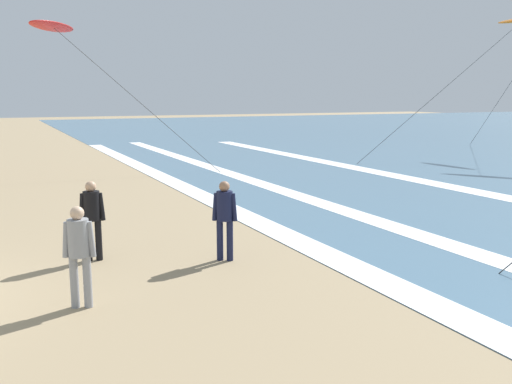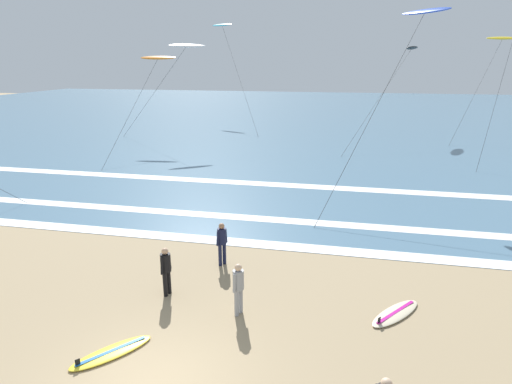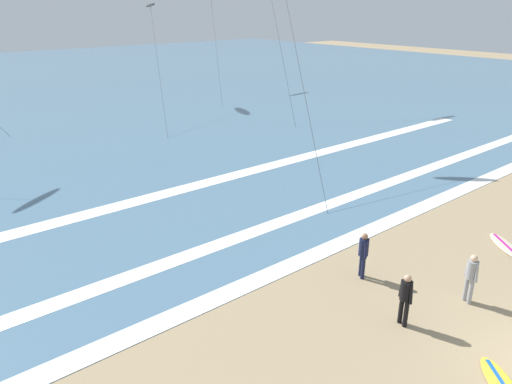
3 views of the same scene
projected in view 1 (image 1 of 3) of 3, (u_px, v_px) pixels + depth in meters
The scene contains 6 objects.
wave_foam_shoreline at pixel (299, 242), 12.36m from camera, with size 54.38×0.79×0.01m, color white.
wave_foam_mid_break at pixel (415, 234), 13.09m from camera, with size 57.21×0.77×0.01m, color white.
surfer_background_far at pixel (92, 213), 10.86m from camera, with size 0.32×0.51×1.60m.
surfer_mid_group at pixel (225, 213), 10.86m from camera, with size 0.35×0.48×1.60m.
surfer_left_near at pixel (79, 248), 8.42m from camera, with size 0.32×0.51×1.60m.
kite_red_mid_center at pixel (53, 27), 22.43m from camera, with size 4.36×7.42×6.23m.
Camera 1 is at (9.75, 2.20, 3.24)m, focal length 38.76 mm.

